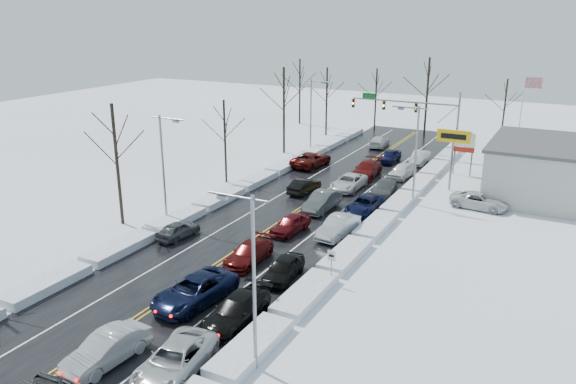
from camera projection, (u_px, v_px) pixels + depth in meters
The scene contains 44 objects.
ground at pixel (279, 223), 46.64m from camera, with size 160.00×160.00×0.00m, color white.
road_surface at pixel (290, 216), 48.32m from camera, with size 14.00×84.00×0.01m, color black.
snow_bank_left at pixel (217, 203), 51.68m from camera, with size 1.93×72.00×0.63m, color silver.
snow_bank_right at pixel (374, 231), 44.97m from camera, with size 1.93×72.00×0.63m, color silver.
traffic_signal_mast at pixel (415, 111), 67.05m from camera, with size 13.28×0.39×8.00m.
tires_plus_sign at pixel (453, 140), 53.97m from camera, with size 3.20×0.34×6.00m.
used_vehicles_sign at pixel (464, 145), 59.54m from camera, with size 2.20×0.22×4.65m.
speed_limit_sign at pixel (331, 261), 35.77m from camera, with size 0.55×0.09×2.35m.
flagpole at pixel (523, 113), 63.43m from camera, with size 1.87×1.20×10.00m.
streetlight_se at pixel (250, 270), 26.17m from camera, with size 3.20×0.25×9.00m.
streetlight_ne at pixel (414, 147), 49.78m from camera, with size 3.20×0.25×9.00m.
streetlight_sw at pixel (165, 161), 45.30m from camera, with size 3.20×0.25×9.00m.
streetlight_nw at pixel (312, 110), 68.92m from camera, with size 3.20×0.25×9.00m.
tree_left_b at pixel (115, 141), 44.51m from camera, with size 4.00×4.00×10.00m.
tree_left_c at pixel (225, 125), 56.20m from camera, with size 3.40×3.40×8.50m.
tree_left_d at pixel (284, 94), 67.89m from camera, with size 4.20×4.20×10.50m.
tree_left_e at pixel (327, 88), 78.05m from camera, with size 3.80×3.80×9.50m.
tree_far_a at pixel (300, 79), 86.19m from camera, with size 4.00×4.00×10.00m.
tree_far_b at pixel (376, 87), 81.95m from camera, with size 3.60×3.60×9.00m.
tree_far_c at pixel (428, 82), 76.30m from camera, with size 4.40×4.40×11.00m.
tree_far_d at pixel (506, 98), 73.69m from camera, with size 3.40×3.40×8.50m.
queued_car_1 at pixel (108, 363), 28.11m from camera, with size 1.67×4.78×1.58m, color #ABADB4.
queued_car_2 at pixel (195, 303), 33.93m from camera, with size 2.72×5.90×1.64m, color black.
queued_car_3 at pixel (249, 262), 39.43m from camera, with size 1.97×4.85×1.41m, color #480909.
queued_car_4 at pixel (290, 232), 44.74m from camera, with size 1.71×4.24×1.45m, color #4B0A0D.
queued_car_5 at pixel (322, 210), 49.78m from camera, with size 1.73×4.95×1.63m, color #424547.
queued_car_6 at pixel (348, 189), 55.70m from camera, with size 2.40×5.20×1.44m, color silver.
queued_car_7 at pixel (366, 176), 60.06m from camera, with size 2.23×5.49×1.59m, color #510B0A.
queued_car_8 at pixel (389, 162), 65.66m from camera, with size 1.73×4.30×1.46m, color black.
queued_car_10 at pixel (176, 373), 27.32m from camera, with size 2.45×5.32×1.48m, color #AEB1B6.
queued_car_11 at pixel (237, 322), 31.81m from camera, with size 2.13×5.24×1.52m, color black.
queued_car_12 at pixel (283, 279), 36.97m from camera, with size 1.73×4.29×1.46m, color black.
queued_car_13 at pixel (338, 236), 44.04m from camera, with size 1.67×4.80×1.58m, color #A8AAB0.
queued_car_14 at pixel (364, 212), 49.29m from camera, with size 2.32×5.03×1.40m, color black.
queued_car_15 at pixel (384, 195), 54.04m from camera, with size 1.95×4.79×1.39m, color #434649.
queued_car_16 at pixel (402, 177), 59.63m from camera, with size 1.78×4.42×1.51m, color silver.
queued_car_17 at pixel (419, 164), 65.03m from camera, with size 1.56×4.47×1.47m, color #A0A3A8.
oncoming_car_0 at pixel (304, 193), 54.57m from camera, with size 1.48×4.24×1.40m, color black.
oncoming_car_1 at pixel (311, 166), 63.96m from camera, with size 2.73×5.92×1.64m, color #480C09.
oncoming_car_2 at pixel (379, 147), 73.13m from camera, with size 1.97×4.83×1.40m, color silver.
oncoming_car_3 at pixel (179, 238), 43.71m from camera, with size 1.57×3.91×1.33m, color #424548.
parked_car_0 at pixel (479, 208), 50.23m from camera, with size 2.35×5.11×1.42m, color silver.
parked_car_1 at pixel (518, 200), 52.34m from camera, with size 2.23×5.49×1.59m, color black.
parked_car_2 at pixel (504, 179), 58.92m from camera, with size 1.58×3.92×1.33m, color #500E0A.
Camera 1 is at (20.90, -38.27, 16.77)m, focal length 35.00 mm.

